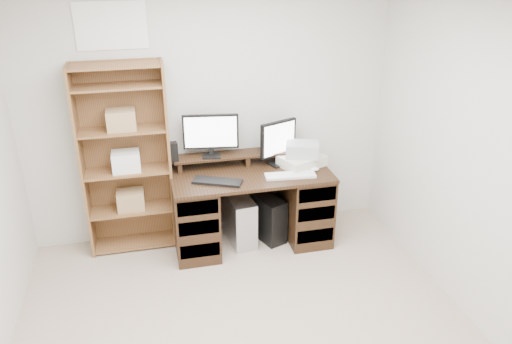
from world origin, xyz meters
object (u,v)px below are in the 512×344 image
object	(u,v)px
monitor_small	(278,141)
bookshelf	(126,158)
printer	(302,161)
tower_black	(266,217)
desk	(251,206)
monitor_wide	(211,133)
tower_silver	(239,219)

from	to	relation	value
monitor_small	bookshelf	world-z (taller)	bookshelf
printer	tower_black	world-z (taller)	printer
bookshelf	desk	bearing A→B (deg)	-10.69
monitor_wide	tower_silver	world-z (taller)	monitor_wide
desk	monitor_wide	size ratio (longest dim) A/B	2.89
monitor_small	bookshelf	xyz separation A→B (m)	(-1.43, 0.07, -0.07)
monitor_small	tower_silver	distance (m)	0.86
monitor_wide	printer	size ratio (longest dim) A/B	1.29
printer	tower_black	xyz separation A→B (m)	(-0.35, -0.01, -0.57)
monitor_wide	tower_black	world-z (taller)	monitor_wide
printer	tower_black	bearing A→B (deg)	158.35
bookshelf	tower_silver	bearing A→B (deg)	-9.69
monitor_wide	tower_black	size ratio (longest dim) A/B	1.05
monitor_wide	desk	bearing A→B (deg)	-21.96
printer	tower_black	distance (m)	0.67
desk	printer	xyz separation A→B (m)	(0.52, 0.05, 0.41)
bookshelf	monitor_small	bearing A→B (deg)	-2.78
desk	bookshelf	size ratio (longest dim) A/B	0.83
desk	tower_black	xyz separation A→B (m)	(0.17, 0.04, -0.16)
tower_silver	tower_black	size ratio (longest dim) A/B	0.98
monitor_small	printer	world-z (taller)	monitor_small
monitor_wide	monitor_small	size ratio (longest dim) A/B	1.19
monitor_wide	printer	bearing A→B (deg)	-1.63
monitor_wide	monitor_small	world-z (taller)	monitor_wide
monitor_wide	monitor_small	xyz separation A→B (m)	(0.64, -0.05, -0.11)
printer	bookshelf	bearing A→B (deg)	151.53
printer	tower_silver	distance (m)	0.84
desk	tower_silver	distance (m)	0.19
monitor_wide	tower_silver	distance (m)	0.90
tower_silver	bookshelf	bearing A→B (deg)	163.25
tower_black	bookshelf	size ratio (longest dim) A/B	0.27
bookshelf	printer	bearing A→B (deg)	-5.77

